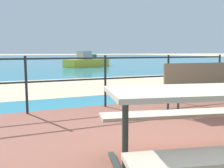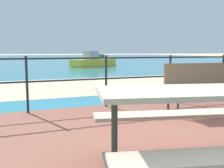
# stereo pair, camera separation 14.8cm
# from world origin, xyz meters

# --- Properties ---
(ground_plane) EXTENTS (240.00, 240.00, 0.00)m
(ground_plane) POSITION_xyz_m (0.00, 0.00, 0.00)
(ground_plane) COLOR beige
(patio_paving) EXTENTS (6.40, 5.20, 0.06)m
(patio_paving) POSITION_xyz_m (0.00, 0.00, 0.03)
(patio_paving) COLOR brown
(patio_paving) RESTS_ON ground
(sea_water) EXTENTS (90.00, 90.00, 0.01)m
(sea_water) POSITION_xyz_m (0.00, 40.00, 0.01)
(sea_water) COLOR teal
(sea_water) RESTS_ON ground
(beach_strip) EXTENTS (54.01, 4.41, 0.01)m
(beach_strip) POSITION_xyz_m (0.00, 6.13, 0.01)
(beach_strip) COLOR beige
(beach_strip) RESTS_ON ground
(picnic_table) EXTENTS (2.07, 1.70, 0.78)m
(picnic_table) POSITION_xyz_m (-0.20, -0.60, 0.64)
(picnic_table) COLOR #BCAD93
(picnic_table) RESTS_ON patio_paving
(park_bench) EXTENTS (1.62, 0.50, 0.88)m
(park_bench) POSITION_xyz_m (1.53, 1.39, 0.59)
(park_bench) COLOR #7A6047
(park_bench) RESTS_ON patio_paving
(railing_fence) EXTENTS (5.94, 0.04, 1.01)m
(railing_fence) POSITION_xyz_m (0.00, 2.45, 0.70)
(railing_fence) COLOR #1E2328
(railing_fence) RESTS_ON patio_paving
(boat_near) EXTENTS (2.65, 3.17, 1.34)m
(boat_near) POSITION_xyz_m (16.03, 51.90, 0.41)
(boat_near) COLOR #338466
(boat_near) RESTS_ON sea_water
(boat_mid) EXTENTS (4.17, 2.85, 1.16)m
(boat_mid) POSITION_xyz_m (4.09, 16.38, 0.36)
(boat_mid) COLOR yellow
(boat_mid) RESTS_ON sea_water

